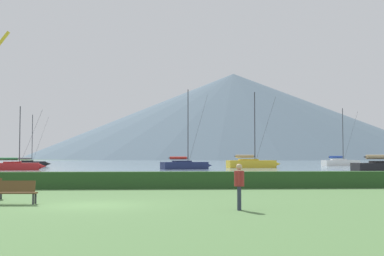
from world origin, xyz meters
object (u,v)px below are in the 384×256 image
object	(u,v)px
sailboat_slip_5	(16,166)
park_bench_near_path	(14,191)
sailboat_slip_1	(29,163)
person_standing_walker	(239,183)
sailboat_slip_3	(252,163)
sailboat_slip_2	(185,165)
sailboat_slip_0	(341,162)

from	to	relation	value
sailboat_slip_5	park_bench_near_path	xyz separation A→B (m)	(13.70, -55.40, -0.08)
sailboat_slip_1	person_standing_walker	bearing A→B (deg)	-83.70
sailboat_slip_1	sailboat_slip_3	distance (m)	42.61
park_bench_near_path	sailboat_slip_3	bearing A→B (deg)	75.81
sailboat_slip_1	sailboat_slip_2	world-z (taller)	sailboat_slip_2
sailboat_slip_3	park_bench_near_path	bearing A→B (deg)	-115.24
sailboat_slip_3	person_standing_walker	size ratio (longest dim) A/B	7.73
sailboat_slip_3	park_bench_near_path	size ratio (longest dim) A/B	7.28
sailboat_slip_2	sailboat_slip_3	size ratio (longest dim) A/B	0.94
sailboat_slip_0	sailboat_slip_1	bearing A→B (deg)	173.13
sailboat_slip_0	sailboat_slip_1	world-z (taller)	sailboat_slip_0
sailboat_slip_1	person_standing_walker	xyz separation A→B (m)	(26.62, -85.86, 0.37)
sailboat_slip_2	park_bench_near_path	world-z (taller)	sailboat_slip_2
sailboat_slip_1	sailboat_slip_2	size ratio (longest dim) A/B	0.82
park_bench_near_path	sailboat_slip_5	bearing A→B (deg)	107.58
sailboat_slip_2	person_standing_walker	bearing A→B (deg)	-109.00
sailboat_slip_1	person_standing_walker	size ratio (longest dim) A/B	5.99
sailboat_slip_2	sailboat_slip_3	bearing A→B (deg)	19.53
person_standing_walker	sailboat_slip_1	bearing A→B (deg)	118.35
sailboat_slip_3	person_standing_walker	bearing A→B (deg)	-107.99
sailboat_slip_2	sailboat_slip_1	bearing A→B (deg)	122.38
sailboat_slip_2	park_bench_near_path	size ratio (longest dim) A/B	6.87
sailboat_slip_5	sailboat_slip_3	bearing A→B (deg)	9.38
sailboat_slip_3	sailboat_slip_5	size ratio (longest dim) A/B	1.42
sailboat_slip_5	person_standing_walker	distance (m)	62.50
sailboat_slip_0	person_standing_walker	size ratio (longest dim) A/B	7.10
sailboat_slip_3	person_standing_walker	xyz separation A→B (m)	(-13.31, -70.96, 0.19)
sailboat_slip_1	sailboat_slip_5	size ratio (longest dim) A/B	1.10
sailboat_slip_2	park_bench_near_path	xyz separation A→B (m)	(-10.21, -59.13, -0.15)
sailboat_slip_0	park_bench_near_path	distance (m)	96.13
sailboat_slip_0	sailboat_slip_3	size ratio (longest dim) A/B	0.92
park_bench_near_path	person_standing_walker	distance (m)	9.12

